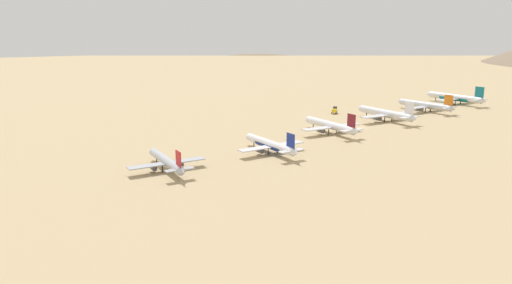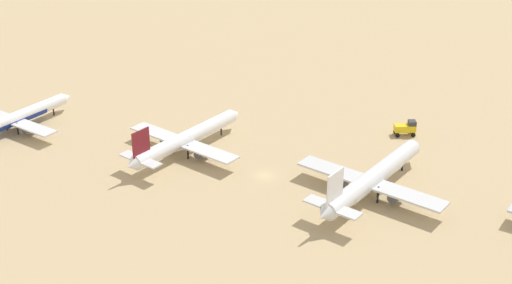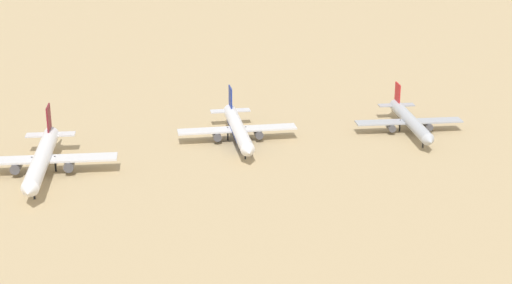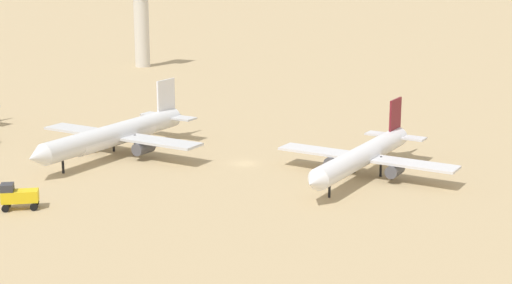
% 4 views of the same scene
% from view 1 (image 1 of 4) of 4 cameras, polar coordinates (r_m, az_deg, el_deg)
% --- Properties ---
extents(ground_plane, '(1800.00, 1800.00, 0.00)m').
position_cam_1_polar(ground_plane, '(225.54, 13.18, 1.77)').
color(ground_plane, tan).
extents(parked_jet_0, '(44.55, 36.26, 12.84)m').
position_cam_1_polar(parked_jet_0, '(322.91, 23.87, 5.16)').
color(parked_jet_0, silver).
rests_on(parked_jet_0, ground).
extents(parked_jet_1, '(39.70, 32.21, 11.46)m').
position_cam_1_polar(parked_jet_1, '(283.68, 20.64, 4.38)').
color(parked_jet_1, silver).
rests_on(parked_jet_1, ground).
extents(parked_jet_2, '(41.66, 33.95, 12.01)m').
position_cam_1_polar(parked_jet_2, '(245.78, 16.05, 3.48)').
color(parked_jet_2, silver).
rests_on(parked_jet_2, ground).
extents(parked_jet_3, '(38.25, 31.18, 11.03)m').
position_cam_1_polar(parked_jet_3, '(209.02, 9.37, 2.08)').
color(parked_jet_3, white).
rests_on(parked_jet_3, ground).
extents(parked_jet_4, '(34.58, 28.09, 9.97)m').
position_cam_1_polar(parked_jet_4, '(171.71, 1.81, -0.33)').
color(parked_jet_4, white).
rests_on(parked_jet_4, ground).
extents(parked_jet_5, '(32.21, 26.25, 9.29)m').
position_cam_1_polar(parked_jet_5, '(152.66, -11.26, -2.40)').
color(parked_jet_5, '#B2B7C1').
rests_on(parked_jet_5, ground).
extents(service_truck, '(5.03, 5.67, 3.90)m').
position_cam_1_polar(service_truck, '(263.20, 9.90, 4.01)').
color(service_truck, yellow).
rests_on(service_truck, ground).
extents(desert_hill_2, '(471.81, 471.81, 73.67)m').
position_cam_1_polar(desert_hill_2, '(1241.50, 0.21, 13.02)').
color(desert_hill_2, '#8C775B').
rests_on(desert_hill_2, ground).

